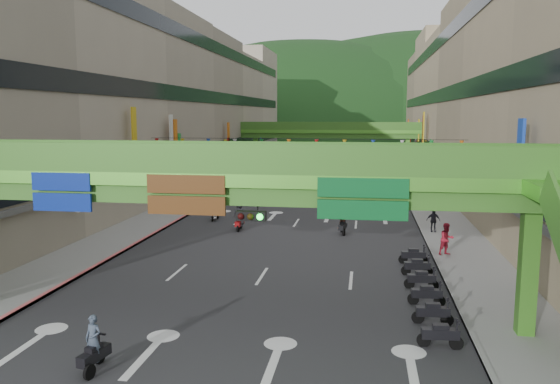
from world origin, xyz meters
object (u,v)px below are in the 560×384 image
object	(u,v)px
car_silver	(240,192)
car_yellow	(366,175)
scooter_rider_mid	(343,220)
scooter_rider_near	(94,346)
overpass_near	(253,194)
pedestrian_red	(447,242)

from	to	relation	value
car_silver	car_yellow	world-z (taller)	car_silver
scooter_rider_mid	scooter_rider_near	bearing A→B (deg)	-107.97
scooter_rider_mid	car_yellow	xyz separation A→B (m)	(1.55, 31.62, -0.32)
scooter_rider_near	car_silver	bearing A→B (deg)	95.75
overpass_near	scooter_rider_mid	bearing A→B (deg)	81.02
scooter_rider_near	car_yellow	distance (m)	53.91
scooter_rider_near	car_silver	xyz separation A→B (m)	(-3.65, 36.22, -0.17)
overpass_near	scooter_rider_near	distance (m)	7.52
overpass_near	scooter_rider_mid	xyz separation A→B (m)	(2.72, 17.23, -4.21)
scooter_rider_near	pedestrian_red	xyz separation A→B (m)	(13.15, 16.33, 0.08)
overpass_near	pedestrian_red	world-z (taller)	overpass_near
car_yellow	overpass_near	bearing A→B (deg)	-99.61
pedestrian_red	car_silver	bearing A→B (deg)	102.93
scooter_rider_near	scooter_rider_mid	world-z (taller)	scooter_rider_mid
car_yellow	pedestrian_red	bearing A→B (deg)	-87.51
car_silver	pedestrian_red	world-z (taller)	pedestrian_red
overpass_near	pedestrian_red	bearing A→B (deg)	53.44
overpass_near	car_silver	bearing A→B (deg)	103.99
overpass_near	car_silver	distance (m)	33.13
scooter_rider_near	pedestrian_red	bearing A→B (deg)	51.15
scooter_rider_near	scooter_rider_mid	size ratio (longest dim) A/B	0.96
car_silver	overpass_near	bearing A→B (deg)	-81.02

